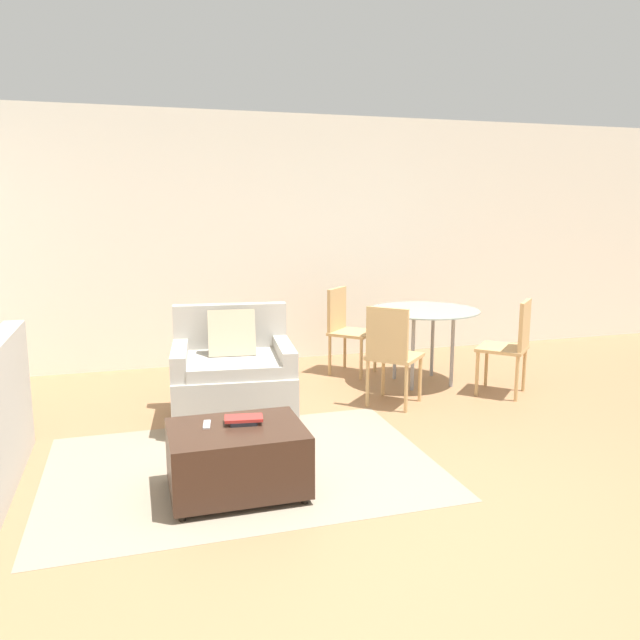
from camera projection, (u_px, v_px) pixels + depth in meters
name	position (u px, v px, depth m)	size (l,w,h in m)	color
ground_plane	(374.00, 505.00, 3.69)	(20.00, 20.00, 0.00)	#936B47
wall_back	(252.00, 240.00, 6.93)	(12.00, 0.06, 2.75)	white
area_rug	(243.00, 467.00, 4.23)	(2.58, 1.83, 0.01)	gray
armchair	(233.00, 376.00, 5.14)	(1.05, 0.97, 0.92)	#B2ADA3
ottoman	(237.00, 457.00, 3.82)	(0.82, 0.62, 0.42)	#382319
book_stack	(244.00, 420.00, 3.85)	(0.25, 0.16, 0.04)	black
tv_remote_primary	(207.00, 424.00, 3.83)	(0.06, 0.15, 0.01)	#B7B7BC
dining_table	(424.00, 318.00, 6.15)	(1.08, 1.08, 0.74)	#8C9E99
dining_chair_near_left	(391.00, 349.00, 5.43)	(0.59, 0.59, 0.90)	tan
dining_chair_near_right	(512.00, 341.00, 5.77)	(0.59, 0.59, 0.90)	tan
dining_chair_far_left	(345.00, 324.00, 6.57)	(0.59, 0.59, 0.90)	tan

